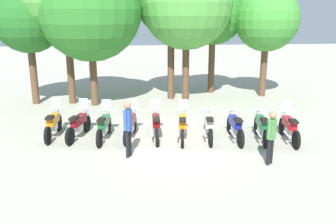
{
  "coord_description": "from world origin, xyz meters",
  "views": [
    {
      "loc": [
        -1.28,
        -12.29,
        4.45
      ],
      "look_at": [
        0.0,
        0.5,
        0.9
      ],
      "focal_mm": 38.18,
      "sensor_mm": 36.0,
      "label": 1
    }
  ],
  "objects_px": {
    "motorcycle_6": "(208,126)",
    "person_0": "(128,124)",
    "motorcycle_3": "(130,125)",
    "motorcycle_8": "(261,127)",
    "motorcycle_2": "(104,126)",
    "tree_0": "(28,18)",
    "tree_6": "(267,20)",
    "tree_4": "(187,3)",
    "motorcycle_0": "(53,123)",
    "motorcycle_1": "(79,124)",
    "person_1": "(271,134)",
    "tree_2": "(90,10)",
    "motorcycle_9": "(289,127)",
    "motorcycle_5": "(182,126)",
    "motorcycle_7": "(235,126)",
    "motorcycle_4": "(156,125)",
    "tree_5": "(213,14)"
  },
  "relations": [
    {
      "from": "motorcycle_6",
      "to": "person_0",
      "type": "xyz_separation_m",
      "value": [
        -2.89,
        -1.42,
        0.59
      ]
    },
    {
      "from": "motorcycle_6",
      "to": "tree_6",
      "type": "xyz_separation_m",
      "value": [
        4.47,
        6.71,
        3.62
      ]
    },
    {
      "from": "person_0",
      "to": "motorcycle_7",
      "type": "bearing_deg",
      "value": 45.03
    },
    {
      "from": "tree_4",
      "to": "motorcycle_9",
      "type": "bearing_deg",
      "value": -67.33
    },
    {
      "from": "motorcycle_0",
      "to": "motorcycle_5",
      "type": "relative_size",
      "value": 1.0
    },
    {
      "from": "motorcycle_4",
      "to": "motorcycle_8",
      "type": "bearing_deg",
      "value": -96.72
    },
    {
      "from": "motorcycle_7",
      "to": "motorcycle_8",
      "type": "bearing_deg",
      "value": -95.07
    },
    {
      "from": "motorcycle_3",
      "to": "motorcycle_8",
      "type": "relative_size",
      "value": 0.99
    },
    {
      "from": "motorcycle_3",
      "to": "motorcycle_7",
      "type": "relative_size",
      "value": 0.99
    },
    {
      "from": "tree_6",
      "to": "motorcycle_5",
      "type": "bearing_deg",
      "value": -129.11
    },
    {
      "from": "motorcycle_3",
      "to": "motorcycle_5",
      "type": "distance_m",
      "value": 1.92
    },
    {
      "from": "motorcycle_3",
      "to": "person_1",
      "type": "bearing_deg",
      "value": -113.11
    },
    {
      "from": "motorcycle_0",
      "to": "tree_2",
      "type": "relative_size",
      "value": 0.31
    },
    {
      "from": "tree_2",
      "to": "person_1",
      "type": "bearing_deg",
      "value": -52.9
    },
    {
      "from": "motorcycle_0",
      "to": "tree_6",
      "type": "height_order",
      "value": "tree_6"
    },
    {
      "from": "motorcycle_4",
      "to": "tree_2",
      "type": "relative_size",
      "value": 0.31
    },
    {
      "from": "motorcycle_1",
      "to": "person_1",
      "type": "distance_m",
      "value": 6.85
    },
    {
      "from": "motorcycle_8",
      "to": "tree_2",
      "type": "distance_m",
      "value": 9.66
    },
    {
      "from": "motorcycle_7",
      "to": "motorcycle_1",
      "type": "bearing_deg",
      "value": 83.58
    },
    {
      "from": "motorcycle_1",
      "to": "tree_4",
      "type": "xyz_separation_m",
      "value": [
        4.79,
        5.54,
        4.41
      ]
    },
    {
      "from": "motorcycle_5",
      "to": "tree_4",
      "type": "xyz_separation_m",
      "value": [
        1.01,
        6.1,
        4.41
      ]
    },
    {
      "from": "person_0",
      "to": "person_1",
      "type": "height_order",
      "value": "person_0"
    },
    {
      "from": "tree_2",
      "to": "tree_6",
      "type": "distance_m",
      "value": 9.19
    },
    {
      "from": "tree_4",
      "to": "motorcycle_0",
      "type": "bearing_deg",
      "value": -137.01
    },
    {
      "from": "motorcycle_8",
      "to": "motorcycle_2",
      "type": "bearing_deg",
      "value": 91.31
    },
    {
      "from": "tree_6",
      "to": "tree_4",
      "type": "bearing_deg",
      "value": -172.75
    },
    {
      "from": "motorcycle_6",
      "to": "motorcycle_9",
      "type": "distance_m",
      "value": 2.89
    },
    {
      "from": "motorcycle_3",
      "to": "motorcycle_6",
      "type": "xyz_separation_m",
      "value": [
        2.84,
        -0.38,
        -0.01
      ]
    },
    {
      "from": "motorcycle_6",
      "to": "motorcycle_7",
      "type": "distance_m",
      "value": 0.96
    },
    {
      "from": "tree_5",
      "to": "tree_6",
      "type": "xyz_separation_m",
      "value": [
        2.65,
        -1.2,
        -0.28
      ]
    },
    {
      "from": "tree_2",
      "to": "motorcycle_0",
      "type": "bearing_deg",
      "value": -102.6
    },
    {
      "from": "motorcycle_2",
      "to": "motorcycle_3",
      "type": "distance_m",
      "value": 0.95
    },
    {
      "from": "motorcycle_6",
      "to": "tree_6",
      "type": "relative_size",
      "value": 0.37
    },
    {
      "from": "motorcycle_3",
      "to": "person_1",
      "type": "relative_size",
      "value": 1.3
    },
    {
      "from": "tree_0",
      "to": "tree_6",
      "type": "bearing_deg",
      "value": 2.78
    },
    {
      "from": "person_0",
      "to": "tree_2",
      "type": "xyz_separation_m",
      "value": [
        -1.74,
        6.94,
        3.54
      ]
    },
    {
      "from": "motorcycle_3",
      "to": "tree_6",
      "type": "relative_size",
      "value": 0.37
    },
    {
      "from": "tree_6",
      "to": "tree_0",
      "type": "bearing_deg",
      "value": -177.22
    },
    {
      "from": "motorcycle_2",
      "to": "motorcycle_4",
      "type": "height_order",
      "value": "same"
    },
    {
      "from": "motorcycle_9",
      "to": "tree_6",
      "type": "distance_m",
      "value": 8.23
    },
    {
      "from": "person_0",
      "to": "motorcycle_8",
      "type": "bearing_deg",
      "value": 40.4
    },
    {
      "from": "motorcycle_0",
      "to": "motorcycle_1",
      "type": "relative_size",
      "value": 1.02
    },
    {
      "from": "motorcycle_8",
      "to": "tree_6",
      "type": "xyz_separation_m",
      "value": [
        2.58,
        7.01,
        3.62
      ]
    },
    {
      "from": "motorcycle_1",
      "to": "motorcycle_6",
      "type": "xyz_separation_m",
      "value": [
        4.73,
        -0.61,
        -0.01
      ]
    },
    {
      "from": "motorcycle_2",
      "to": "person_0",
      "type": "distance_m",
      "value": 2.05
    },
    {
      "from": "motorcycle_0",
      "to": "motorcycle_8",
      "type": "bearing_deg",
      "value": -95.16
    },
    {
      "from": "tree_2",
      "to": "tree_6",
      "type": "height_order",
      "value": "tree_2"
    },
    {
      "from": "motorcycle_2",
      "to": "motorcycle_7",
      "type": "xyz_separation_m",
      "value": [
        4.73,
        -0.51,
        -0.01
      ]
    },
    {
      "from": "motorcycle_9",
      "to": "tree_4",
      "type": "height_order",
      "value": "tree_4"
    },
    {
      "from": "motorcycle_1",
      "to": "tree_4",
      "type": "relative_size",
      "value": 0.3
    }
  ]
}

